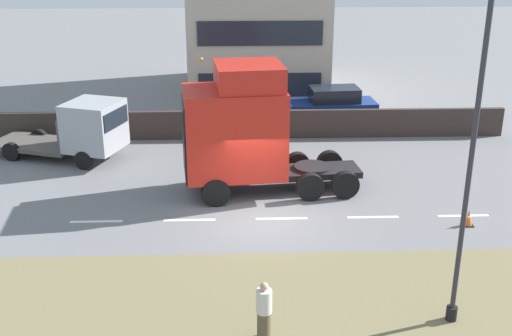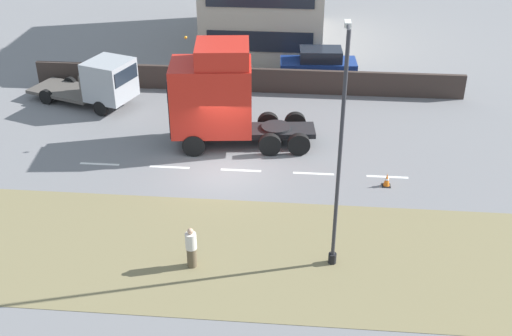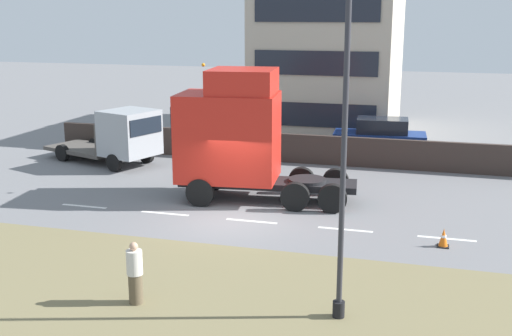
% 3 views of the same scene
% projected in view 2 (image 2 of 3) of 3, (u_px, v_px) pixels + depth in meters
% --- Properties ---
extents(ground_plane, '(120.00, 120.00, 0.00)m').
position_uv_depth(ground_plane, '(225.00, 170.00, 28.36)').
color(ground_plane, slate).
rests_on(ground_plane, ground).
extents(grass_verge, '(7.00, 44.00, 0.01)m').
position_uv_depth(grass_verge, '(204.00, 251.00, 23.16)').
color(grass_verge, olive).
rests_on(grass_verge, ground).
extents(lane_markings, '(0.16, 14.60, 0.00)m').
position_uv_depth(lane_markings, '(241.00, 170.00, 28.31)').
color(lane_markings, white).
rests_on(lane_markings, ground).
extents(boundary_wall, '(0.25, 24.00, 1.37)m').
position_uv_depth(boundary_wall, '(246.00, 80.00, 35.83)').
color(boundary_wall, '#382D28').
rests_on(boundary_wall, ground).
extents(lorry_cab, '(3.26, 6.86, 5.07)m').
position_uv_depth(lorry_cab, '(217.00, 96.00, 29.34)').
color(lorry_cab, black).
rests_on(lorry_cab, ground).
extents(flatbed_truck, '(4.05, 6.34, 2.63)m').
position_uv_depth(flatbed_truck, '(102.00, 82.00, 33.64)').
color(flatbed_truck, '#999EA3').
rests_on(flatbed_truck, ground).
extents(parked_car, '(2.10, 4.45, 2.01)m').
position_uv_depth(parked_car, '(319.00, 66.00, 36.86)').
color(parked_car, navy).
rests_on(parked_car, ground).
extents(lamp_post, '(1.26, 0.28, 8.43)m').
position_uv_depth(lamp_post, '(339.00, 163.00, 20.68)').
color(lamp_post, black).
rests_on(lamp_post, ground).
extents(pedestrian, '(0.39, 0.39, 1.59)m').
position_uv_depth(pedestrian, '(191.00, 248.00, 22.05)').
color(pedestrian, brown).
rests_on(pedestrian, ground).
extents(traffic_cone_lead, '(0.36, 0.36, 0.58)m').
position_uv_depth(traffic_cone_lead, '(387.00, 180.00, 27.01)').
color(traffic_cone_lead, black).
rests_on(traffic_cone_lead, ground).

